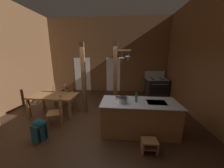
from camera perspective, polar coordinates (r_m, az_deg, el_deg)
name	(u,v)px	position (r m, az deg, el deg)	size (l,w,h in m)	color
ground_plane	(94,124)	(4.35, -8.29, -18.14)	(7.87, 8.39, 0.10)	#382316
wall_back	(108,56)	(7.52, -2.13, 13.10)	(7.87, 0.14, 4.33)	brown
wall_right	(223,57)	(4.50, 42.45, 9.28)	(0.14, 8.39, 4.33)	brown
glazed_door_back_left	(83,74)	(7.89, -13.71, 4.44)	(1.00, 0.01, 2.05)	white
glazed_panel_back_right	(113,75)	(7.50, 0.57, 4.38)	(0.84, 0.01, 2.05)	white
kitchen_island	(139,117)	(3.75, 12.41, -14.79)	(2.17, 0.97, 0.93)	olive
stove_range	(156,87)	(7.27, 20.06, -1.14)	(1.23, 0.93, 1.32)	black
support_post_with_pot_rack	(116,78)	(4.33, 1.88, 3.01)	(0.61, 0.22, 2.68)	brown
support_post_center	(84,79)	(4.70, -13.16, 2.33)	(0.14, 0.14, 2.68)	brown
step_stool	(149,145)	(3.29, 17.17, -25.62)	(0.37, 0.29, 0.30)	olive
dining_table	(54,97)	(5.16, -25.55, -5.60)	(1.74, 0.97, 0.74)	olive
ladderback_chair_near_window	(71,95)	(5.86, -18.74, -4.81)	(0.59, 0.59, 0.95)	olive
ladderback_chair_by_post	(58,94)	(6.12, -24.13, -4.52)	(0.58, 0.58, 0.95)	olive
ladderback_chair_at_table_end	(56,112)	(4.34, -24.69, -11.90)	(0.57, 0.57, 0.95)	olive
backpack	(39,129)	(3.91, -31.09, -17.82)	(0.36, 0.37, 0.60)	#194756
stockpot_on_counter	(123,100)	(3.36, 5.14, -7.55)	(0.31, 0.24, 0.17)	#A8AAB2
mixing_bowl_on_counter	(118,98)	(3.69, 2.64, -6.43)	(0.18, 0.18, 0.07)	#B2A893
bottle_tall_on_counter	(136,98)	(3.50, 11.36, -6.39)	(0.07, 0.07, 0.29)	#2D5638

